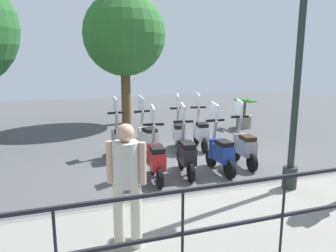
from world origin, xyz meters
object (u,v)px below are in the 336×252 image
object	(u,v)px
scooter_near_0	(244,146)
scooter_near_1	(220,152)
scooter_far_2	(147,138)
potted_palm	(244,116)
scooter_near_2	(186,154)
scooter_far_1	(179,133)
tree_distant	(124,35)
scooter_far_0	(201,132)
scooter_far_3	(120,140)
lamp_post_near	(296,92)
pedestrian_distant	(126,177)
scooter_near_3	(156,158)

from	to	relation	value
scooter_near_0	scooter_near_1	size ratio (longest dim) A/B	1.00
scooter_near_0	scooter_far_2	xyz separation A→B (m)	(1.52, 1.93, 0.00)
potted_palm	scooter_near_2	bearing A→B (deg)	135.40
scooter_near_2	scooter_far_1	size ratio (longest dim) A/B	1.00
scooter_near_2	scooter_far_2	bearing A→B (deg)	21.47
tree_distant	scooter_near_0	bearing A→B (deg)	-165.50
scooter_far_0	scooter_far_3	world-z (taller)	same
scooter_near_1	scooter_far_2	world-z (taller)	same
scooter_far_1	scooter_far_3	bearing A→B (deg)	111.09
scooter_near_1	scooter_far_3	bearing A→B (deg)	45.56
lamp_post_near	scooter_far_0	bearing A→B (deg)	3.65
scooter_near_0	scooter_near_2	distance (m)	1.52
lamp_post_near	scooter_far_3	xyz separation A→B (m)	(3.26, 2.52, -1.44)
pedestrian_distant	scooter_near_3	size ratio (longest dim) A/B	1.03
lamp_post_near	potted_palm	xyz separation A→B (m)	(5.53, -2.46, -1.48)
pedestrian_distant	scooter_far_0	world-z (taller)	pedestrian_distant
pedestrian_distant	potted_palm	bearing A→B (deg)	164.53
scooter_near_3	scooter_far_1	bearing A→B (deg)	-26.03
tree_distant	scooter_near_2	world-z (taller)	tree_distant
potted_palm	scooter_far_3	distance (m)	5.47
scooter_near_0	scooter_near_2	xyz separation A→B (m)	(-0.14, 1.52, 0.00)
potted_palm	scooter_far_3	bearing A→B (deg)	114.48
scooter_near_1	potted_palm	bearing A→B (deg)	-39.35
scooter_far_3	potted_palm	bearing A→B (deg)	-70.30
pedestrian_distant	potted_palm	world-z (taller)	pedestrian_distant
scooter_far_3	scooter_near_0	bearing A→B (deg)	-124.47
pedestrian_distant	scooter_near_3	xyz separation A→B (m)	(2.45, -1.11, -0.60)
scooter_far_0	scooter_far_3	xyz separation A→B (m)	(-0.19, 2.30, 0.00)
scooter_far_2	pedestrian_distant	bearing A→B (deg)	150.29
tree_distant	scooter_far_1	bearing A→B (deg)	-172.50
tree_distant	scooter_near_2	size ratio (longest dim) A/B	3.17
scooter_near_0	scooter_near_2	size ratio (longest dim) A/B	1.00
scooter_far_1	potted_palm	bearing A→B (deg)	-44.10
lamp_post_near	pedestrian_distant	world-z (taller)	lamp_post_near
scooter_far_2	scooter_near_1	bearing A→B (deg)	-157.24
tree_distant	potted_palm	world-z (taller)	tree_distant
scooter_near_0	scooter_near_3	distance (m)	2.23
pedestrian_distant	scooter_far_3	bearing A→B (deg)	-163.52
scooter_near_0	scooter_far_3	world-z (taller)	same
scooter_near_2	scooter_near_1	bearing A→B (deg)	-90.34
lamp_post_near	scooter_near_1	bearing A→B (deg)	22.25
scooter_far_0	scooter_far_1	xyz separation A→B (m)	(0.02, 0.64, 0.00)
potted_palm	scooter_near_0	world-z (taller)	scooter_near_0
pedestrian_distant	scooter_far_3	world-z (taller)	pedestrian_distant
tree_distant	scooter_far_3	distance (m)	5.41
scooter_near_2	potted_palm	bearing A→B (deg)	-37.23
scooter_near_3	scooter_near_0	bearing A→B (deg)	-77.63
tree_distant	scooter_near_2	xyz separation A→B (m)	(-6.11, -0.03, -2.85)
lamp_post_near	scooter_near_2	distance (m)	2.58
scooter_near_0	scooter_far_3	xyz separation A→B (m)	(1.51, 2.64, 0.00)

